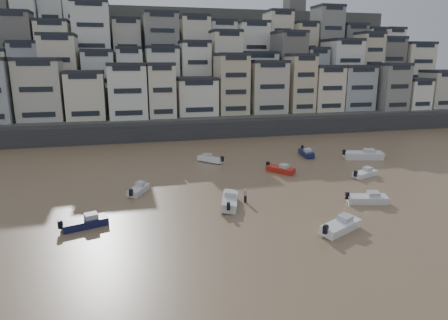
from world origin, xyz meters
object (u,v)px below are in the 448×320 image
object	(u,v)px
boat_d	(365,173)
boat_g	(363,154)
boat_j	(85,221)
person_pink	(245,195)
boat_a	(341,225)
boat_c	(230,200)
boat_f	(138,189)
boat_i	(306,152)
boat_b	(367,198)
boat_h	(211,158)
boat_e	(280,168)

from	to	relation	value
boat_d	boat_g	size ratio (longest dim) A/B	0.66
boat_j	person_pink	bearing A→B (deg)	-8.03
boat_a	person_pink	distance (m)	11.99
boat_c	boat_f	distance (m)	12.11
boat_f	boat_i	world-z (taller)	boat_i
boat_b	boat_d	distance (m)	11.32
boat_b	boat_h	bearing A→B (deg)	134.17
boat_f	person_pink	distance (m)	13.47
boat_b	boat_e	xyz separation A→B (m)	(-4.75, 14.59, -0.03)
boat_f	person_pink	world-z (taller)	person_pink
boat_i	boat_c	bearing A→B (deg)	-34.60
boat_f	boat_g	size ratio (longest dim) A/B	0.64
boat_b	boat_i	xyz separation A→B (m)	(3.55, 23.31, 0.04)
boat_d	person_pink	size ratio (longest dim) A/B	2.60
person_pink	boat_a	bearing A→B (deg)	-57.75
boat_a	boat_j	bearing A→B (deg)	136.41
boat_a	boat_e	distance (m)	21.06
boat_c	boat_e	size ratio (longest dim) A/B	1.21
boat_c	boat_e	bearing A→B (deg)	-25.75
boat_j	boat_e	bearing A→B (deg)	9.90
boat_g	boat_h	world-z (taller)	boat_g
boat_f	boat_i	xyz separation A→B (m)	(28.89, 13.15, 0.11)
boat_c	boat_i	distance (m)	27.93
boat_c	boat_f	xyz separation A→B (m)	(-9.74, 7.18, -0.18)
boat_d	boat_h	world-z (taller)	boat_h
boat_h	boat_j	distance (m)	28.51
boat_a	boat_j	size ratio (longest dim) A/B	1.10
boat_b	boat_a	bearing A→B (deg)	-123.92
boat_i	boat_j	world-z (taller)	boat_i
boat_h	boat_j	world-z (taller)	boat_h
boat_c	boat_d	world-z (taller)	boat_c
boat_b	boat_g	size ratio (longest dim) A/B	0.72
boat_b	boat_c	size ratio (longest dim) A/B	0.86
boat_a	boat_i	xyz separation A→B (m)	(10.62, 29.64, -0.01)
boat_d	boat_e	bearing A→B (deg)	132.94
boat_g	boat_i	xyz separation A→B (m)	(-8.22, 4.43, -0.23)
boat_d	boat_i	size ratio (longest dim) A/B	0.87
boat_a	boat_d	size ratio (longest dim) A/B	1.16
boat_g	boat_h	bearing A→B (deg)	-175.12
boat_c	boat_h	world-z (taller)	boat_c
boat_i	boat_d	bearing A→B (deg)	18.72
boat_f	boat_j	world-z (taller)	boat_j
boat_d	boat_f	bearing A→B (deg)	156.85
boat_e	person_pink	size ratio (longest dim) A/B	2.73
boat_g	person_pink	size ratio (longest dim) A/B	3.96
boat_b	boat_g	bearing A→B (deg)	72.34
boat_a	person_pink	size ratio (longest dim) A/B	3.02
boat_b	boat_c	bearing A→B (deg)	-176.56
boat_b	boat_c	xyz separation A→B (m)	(-15.60, 2.98, 0.11)
boat_b	boat_h	size ratio (longest dim) A/B	1.02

